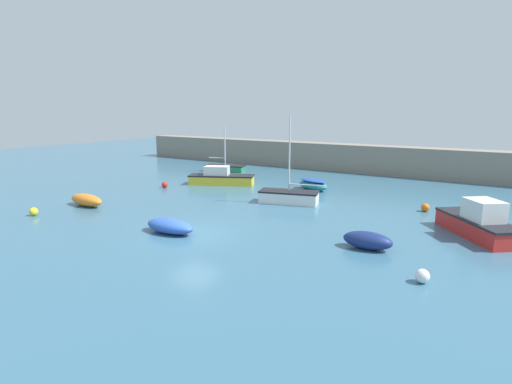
% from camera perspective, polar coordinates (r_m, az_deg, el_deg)
% --- Properties ---
extents(ground_plane, '(120.00, 120.00, 0.20)m').
position_cam_1_polar(ground_plane, '(22.16, -8.82, -6.15)').
color(ground_plane, '#38667F').
extents(harbor_breakwater, '(59.51, 2.40, 2.95)m').
position_cam_1_polar(harbor_breakwater, '(44.84, 14.34, 4.69)').
color(harbor_breakwater, gray).
rests_on(harbor_breakwater, ground_plane).
extents(rowboat_with_red_cover, '(3.36, 2.43, 0.92)m').
position_cam_1_polar(rowboat_with_red_cover, '(34.04, 8.16, 1.10)').
color(rowboat_with_red_cover, teal).
rests_on(rowboat_with_red_cover, ground_plane).
extents(rowboat_white_midwater, '(3.14, 1.48, 0.77)m').
position_cam_1_polar(rowboat_white_midwater, '(22.42, -12.19, -4.77)').
color(rowboat_white_midwater, '#2D56B7').
rests_on(rowboat_white_midwater, ground_plane).
extents(fishing_dinghy_green, '(2.45, 1.27, 0.85)m').
position_cam_1_polar(fishing_dinghy_green, '(20.19, 15.65, -6.67)').
color(fishing_dinghy_green, navy).
rests_on(fishing_dinghy_green, ground_plane).
extents(cabin_cruiser_white, '(4.64, 5.10, 2.06)m').
position_cam_1_polar(cabin_cruiser_white, '(24.25, 29.20, -3.89)').
color(cabin_cruiser_white, red).
rests_on(cabin_cruiser_white, ground_plane).
extents(motorboat_with_cabin, '(6.00, 4.12, 1.67)m').
position_cam_1_polar(motorboat_with_cabin, '(36.18, -5.09, 2.04)').
color(motorboat_with_cabin, yellow).
rests_on(motorboat_with_cabin, ground_plane).
extents(rowboat_blue_near, '(3.16, 1.17, 0.84)m').
position_cam_1_polar(rowboat_blue_near, '(30.44, -23.07, -1.05)').
color(rowboat_blue_near, orange).
rests_on(rowboat_blue_near, ground_plane).
extents(sailboat_tall_mast, '(4.81, 2.76, 6.27)m').
position_cam_1_polar(sailboat_tall_mast, '(28.92, 4.72, -0.64)').
color(sailboat_tall_mast, white).
rests_on(sailboat_tall_mast, ground_plane).
extents(sailboat_short_mast, '(4.56, 2.70, 4.78)m').
position_cam_1_polar(sailboat_short_mast, '(43.96, -4.43, 3.47)').
color(sailboat_short_mast, '#287A4C').
rests_on(sailboat_short_mast, ground_plane).
extents(mooring_buoy_orange, '(0.55, 0.55, 0.55)m').
position_cam_1_polar(mooring_buoy_orange, '(28.77, 23.03, -2.05)').
color(mooring_buoy_orange, orange).
rests_on(mooring_buoy_orange, ground_plane).
extents(mooring_buoy_yellow, '(0.53, 0.53, 0.53)m').
position_cam_1_polar(mooring_buoy_yellow, '(29.15, -29.18, -2.46)').
color(mooring_buoy_yellow, yellow).
rests_on(mooring_buoy_yellow, ground_plane).
extents(mooring_buoy_red, '(0.51, 0.51, 0.51)m').
position_cam_1_polar(mooring_buoy_red, '(35.47, -12.92, 1.01)').
color(mooring_buoy_red, red).
rests_on(mooring_buoy_red, ground_plane).
extents(mooring_buoy_white, '(0.56, 0.56, 0.56)m').
position_cam_1_polar(mooring_buoy_white, '(17.13, 22.67, -11.01)').
color(mooring_buoy_white, white).
rests_on(mooring_buoy_white, ground_plane).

